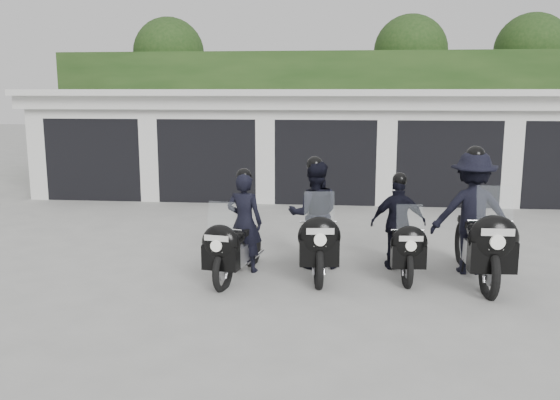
# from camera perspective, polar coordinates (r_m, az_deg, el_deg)

# --- Properties ---
(ground) EXTENTS (80.00, 80.00, 0.00)m
(ground) POSITION_cam_1_polar(r_m,az_deg,el_deg) (10.16, 3.46, -6.30)
(ground) COLOR #9D9C97
(ground) RESTS_ON ground
(garage_block) EXTENTS (16.40, 6.80, 2.96)m
(garage_block) POSITION_cam_1_polar(r_m,az_deg,el_deg) (17.85, 4.60, 5.63)
(garage_block) COLOR silver
(garage_block) RESTS_ON ground
(background_vegetation) EXTENTS (20.00, 3.90, 5.80)m
(background_vegetation) POSITION_cam_1_polar(r_m,az_deg,el_deg) (22.64, 5.88, 10.04)
(background_vegetation) COLOR #1A3413
(background_vegetation) RESTS_ON ground
(police_bike_a) EXTENTS (0.84, 2.01, 1.76)m
(police_bike_a) POSITION_cam_1_polar(r_m,az_deg,el_deg) (9.43, -4.02, -3.23)
(police_bike_a) COLOR black
(police_bike_a) RESTS_ON ground
(police_bike_b) EXTENTS (0.94, 2.22, 1.93)m
(police_bike_b) POSITION_cam_1_polar(r_m,az_deg,el_deg) (9.72, 3.38, -2.11)
(police_bike_b) COLOR black
(police_bike_b) RESTS_ON ground
(police_bike_c) EXTENTS (0.94, 1.92, 1.67)m
(police_bike_c) POSITION_cam_1_polar(r_m,az_deg,el_deg) (9.84, 11.45, -2.79)
(police_bike_c) COLOR black
(police_bike_c) RESTS_ON ground
(police_bike_d) EXTENTS (1.30, 2.46, 2.14)m
(police_bike_d) POSITION_cam_1_polar(r_m,az_deg,el_deg) (9.86, 18.23, -1.88)
(police_bike_d) COLOR black
(police_bike_d) RESTS_ON ground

